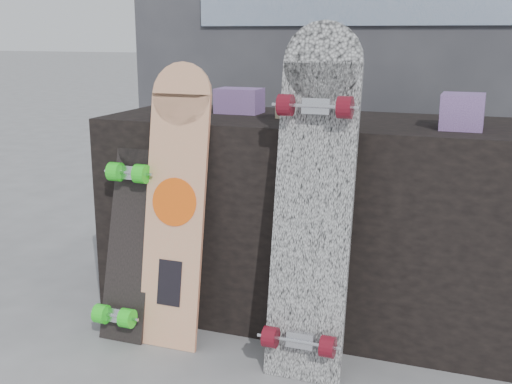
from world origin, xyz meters
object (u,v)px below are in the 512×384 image
at_px(vendor_table, 310,219).
at_px(longboard_cascadia, 313,197).
at_px(longboard_celtic, 313,207).
at_px(skateboard_dark, 128,231).
at_px(longboard_geisha, 176,198).

xyz_separation_m(vendor_table, longboard_cascadia, (0.12, -0.42, 0.20)).
height_order(longboard_celtic, skateboard_dark, longboard_celtic).
bearing_deg(skateboard_dark, longboard_celtic, 3.21).
bearing_deg(vendor_table, longboard_celtic, -73.34).
relative_size(longboard_cascadia, skateboard_dark, 1.47).
xyz_separation_m(longboard_celtic, skateboard_dark, (-0.70, -0.04, -0.15)).
bearing_deg(vendor_table, longboard_cascadia, -73.84).
height_order(longboard_geisha, longboard_celtic, longboard_celtic).
relative_size(longboard_geisha, longboard_cascadia, 0.88).
height_order(vendor_table, longboard_cascadia, longboard_cascadia).
xyz_separation_m(longboard_celtic, longboard_cascadia, (0.01, -0.06, 0.05)).
bearing_deg(longboard_celtic, longboard_geisha, -178.95).
height_order(longboard_geisha, skateboard_dark, longboard_geisha).
distance_m(longboard_geisha, longboard_celtic, 0.51).
bearing_deg(longboard_geisha, longboard_celtic, 1.05).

